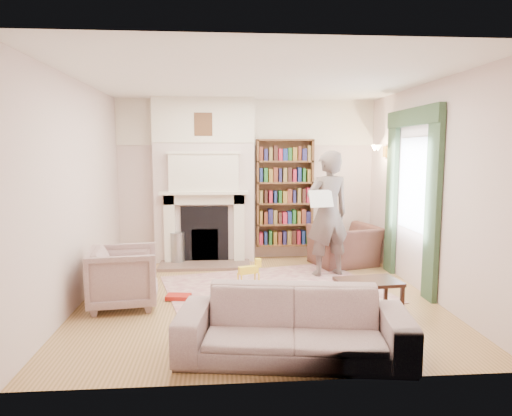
{
  "coord_description": "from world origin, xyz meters",
  "views": [
    {
      "loc": [
        -0.47,
        -5.82,
        1.92
      ],
      "look_at": [
        0.0,
        0.25,
        1.15
      ],
      "focal_mm": 32.0,
      "sensor_mm": 36.0,
      "label": 1
    }
  ],
  "objects": [
    {
      "name": "floor",
      "position": [
        0.0,
        0.0,
        0.0
      ],
      "size": [
        4.5,
        4.5,
        0.0
      ],
      "primitive_type": "plane",
      "color": "olive",
      "rests_on": "ground"
    },
    {
      "name": "ceiling",
      "position": [
        0.0,
        0.0,
        2.8
      ],
      "size": [
        4.5,
        4.5,
        0.0
      ],
      "primitive_type": "plane",
      "rotation": [
        3.14,
        0.0,
        0.0
      ],
      "color": "white",
      "rests_on": "wall_back"
    },
    {
      "name": "wall_back",
      "position": [
        0.0,
        2.25,
        1.4
      ],
      "size": [
        4.5,
        0.0,
        4.5
      ],
      "primitive_type": "plane",
      "rotation": [
        1.57,
        0.0,
        0.0
      ],
      "color": "beige",
      "rests_on": "floor"
    },
    {
      "name": "wall_front",
      "position": [
        0.0,
        -2.25,
        1.4
      ],
      "size": [
        4.5,
        0.0,
        4.5
      ],
      "primitive_type": "plane",
      "rotation": [
        -1.57,
        0.0,
        0.0
      ],
      "color": "beige",
      "rests_on": "floor"
    },
    {
      "name": "wall_left",
      "position": [
        -2.25,
        0.0,
        1.4
      ],
      "size": [
        0.0,
        4.5,
        4.5
      ],
      "primitive_type": "plane",
      "rotation": [
        1.57,
        0.0,
        1.57
      ],
      "color": "beige",
      "rests_on": "floor"
    },
    {
      "name": "wall_right",
      "position": [
        2.25,
        0.0,
        1.4
      ],
      "size": [
        0.0,
        4.5,
        4.5
      ],
      "primitive_type": "plane",
      "rotation": [
        1.57,
        0.0,
        -1.57
      ],
      "color": "beige",
      "rests_on": "floor"
    },
    {
      "name": "fireplace",
      "position": [
        -0.75,
        2.05,
        1.39
      ],
      "size": [
        1.7,
        0.58,
        2.8
      ],
      "color": "beige",
      "rests_on": "floor"
    },
    {
      "name": "bookcase",
      "position": [
        0.65,
        2.12,
        1.18
      ],
      "size": [
        1.0,
        0.24,
        1.85
      ],
      "primitive_type": "cube",
      "color": "brown",
      "rests_on": "floor"
    },
    {
      "name": "window",
      "position": [
        2.23,
        0.4,
        1.45
      ],
      "size": [
        0.02,
        0.9,
        1.3
      ],
      "primitive_type": "cube",
      "color": "silver",
      "rests_on": "wall_right"
    },
    {
      "name": "curtain_left",
      "position": [
        2.2,
        -0.3,
        1.2
      ],
      "size": [
        0.07,
        0.32,
        2.4
      ],
      "primitive_type": "cube",
      "color": "#2E472E",
      "rests_on": "floor"
    },
    {
      "name": "curtain_right",
      "position": [
        2.2,
        1.1,
        1.2
      ],
      "size": [
        0.07,
        0.32,
        2.4
      ],
      "primitive_type": "cube",
      "color": "#2E472E",
      "rests_on": "floor"
    },
    {
      "name": "pelmet",
      "position": [
        2.19,
        0.4,
        2.38
      ],
      "size": [
        0.09,
        1.7,
        0.24
      ],
      "primitive_type": "cube",
      "color": "#2E472E",
      "rests_on": "wall_right"
    },
    {
      "name": "wall_sconce",
      "position": [
        2.03,
        1.5,
        1.9
      ],
      "size": [
        0.2,
        0.24,
        0.24
      ],
      "primitive_type": null,
      "color": "gold",
      "rests_on": "wall_right"
    },
    {
      "name": "rug",
      "position": [
        0.24,
        0.29,
        0.01
      ],
      "size": [
        3.29,
        2.81,
        0.01
      ],
      "primitive_type": "cube",
      "rotation": [
        0.0,
        0.0,
        0.24
      ],
      "color": "beige",
      "rests_on": "floor"
    },
    {
      "name": "armchair_reading",
      "position": [
        1.6,
        1.55,
        0.33
      ],
      "size": [
        1.23,
        1.14,
        0.67
      ],
      "primitive_type": "imported",
      "rotation": [
        0.0,
        0.0,
        3.41
      ],
      "color": "#542D2D",
      "rests_on": "floor"
    },
    {
      "name": "armchair_left",
      "position": [
        -1.67,
        -0.24,
        0.37
      ],
      "size": [
        0.91,
        0.89,
        0.74
      ],
      "primitive_type": "imported",
      "rotation": [
        0.0,
        0.0,
        1.71
      ],
      "color": "#B1A192",
      "rests_on": "floor"
    },
    {
      "name": "sofa",
      "position": [
        0.19,
        -1.79,
        0.31
      ],
      "size": [
        2.24,
        1.14,
        0.63
      ],
      "primitive_type": "imported",
      "rotation": [
        0.0,
        0.0,
        -0.15
      ],
      "color": "#BAA899",
      "rests_on": "floor"
    },
    {
      "name": "man_reading",
      "position": [
        1.15,
        0.95,
        0.96
      ],
      "size": [
        0.8,
        0.63,
        1.92
      ],
      "primitive_type": "imported",
      "rotation": [
        0.0,
        0.0,
        3.41
      ],
      "color": "#594C47",
      "rests_on": "floor"
    },
    {
      "name": "newspaper",
      "position": [
        1.0,
        0.75,
        1.21
      ],
      "size": [
        0.39,
        0.2,
        0.25
      ],
      "primitive_type": "cube",
      "rotation": [
        -0.35,
        0.0,
        0.27
      ],
      "color": "silver",
      "rests_on": "man_reading"
    },
    {
      "name": "coffee_table",
      "position": [
        1.2,
        -0.88,
        0.23
      ],
      "size": [
        0.75,
        0.53,
        0.45
      ],
      "primitive_type": null,
      "rotation": [
        0.0,
        0.0,
        0.11
      ],
      "color": "black",
      "rests_on": "floor"
    },
    {
      "name": "paraffin_heater",
      "position": [
        -1.21,
        1.82,
        0.28
      ],
      "size": [
        0.3,
        0.3,
        0.55
      ],
      "primitive_type": "cylinder",
      "rotation": [
        0.0,
        0.0,
        -0.33
      ],
      "color": "#94979B",
      "rests_on": "floor"
    },
    {
      "name": "rocking_horse",
      "position": [
        -0.09,
        0.47,
        0.19
      ],
      "size": [
        0.47,
        0.31,
        0.39
      ],
      "primitive_type": null,
      "rotation": [
        0.0,
        0.0,
        0.33
      ],
      "color": "yellow",
      "rests_on": "rug"
    },
    {
      "name": "board_game",
      "position": [
        -0.44,
        -0.17,
        0.03
      ],
      "size": [
        0.38,
        0.38,
        0.03
      ],
      "primitive_type": "cube",
      "rotation": [
        0.0,
        0.0,
        0.11
      ],
      "color": "#D0D24A",
      "rests_on": "rug"
    },
    {
      "name": "game_box_lid",
      "position": [
        -1.03,
        -0.05,
        0.04
      ],
      "size": [
        0.33,
        0.24,
        0.05
      ],
      "primitive_type": "cube",
      "rotation": [
        0.0,
        0.0,
        -0.14
      ],
      "color": "#AB1D13",
      "rests_on": "rug"
    },
    {
      "name": "comic_annuals",
      "position": [
        0.27,
        -0.31,
        0.02
      ],
      "size": [
        0.42,
        0.66,
        0.02
      ],
      "color": "red",
      "rests_on": "rug"
    }
  ]
}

